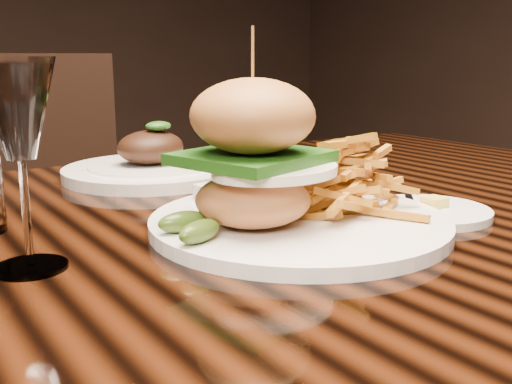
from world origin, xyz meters
TOP-DOWN VIEW (x-y plane):
  - dining_table at (0.00, 0.00)m, footprint 1.60×0.90m
  - burger_plate at (0.06, -0.11)m, footprint 0.34×0.34m
  - side_saucer at (0.23, -0.15)m, footprint 0.15×0.15m
  - ramekin at (0.04, 0.00)m, footprint 0.09×0.09m
  - wine_glass at (-0.23, -0.07)m, footprint 0.07×0.07m
  - far_dish at (0.05, 0.26)m, footprint 0.28×0.28m
  - chair_far at (0.00, 0.89)m, footprint 0.55×0.55m

SIDE VIEW (x-z plane):
  - chair_far at x=0.00m, z-range 0.06..1.01m
  - dining_table at x=0.00m, z-range 0.30..1.05m
  - side_saucer at x=0.23m, z-range 0.74..0.77m
  - ramekin at x=0.04m, z-range 0.75..0.78m
  - far_dish at x=0.05m, z-range 0.72..0.81m
  - burger_plate at x=0.06m, z-range 0.70..0.92m
  - wine_glass at x=-0.23m, z-range 0.80..0.99m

